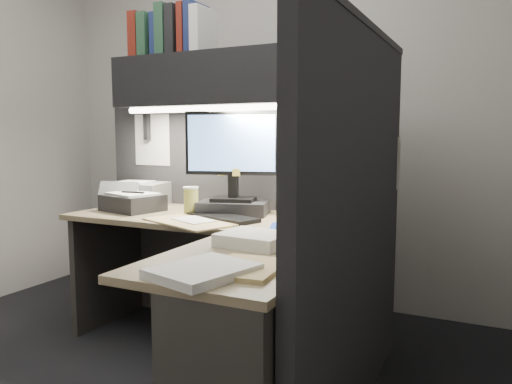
% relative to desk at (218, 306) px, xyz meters
% --- Properties ---
extents(floor, '(3.50, 3.50, 0.00)m').
position_rel_desk_xyz_m(floor, '(-0.43, 0.00, -0.44)').
color(floor, black).
rests_on(floor, ground).
extents(wall_back, '(3.50, 0.04, 2.70)m').
position_rel_desk_xyz_m(wall_back, '(-0.43, 1.50, 0.91)').
color(wall_back, '#B9B5B0').
rests_on(wall_back, floor).
extents(partition_back, '(1.90, 0.06, 1.60)m').
position_rel_desk_xyz_m(partition_back, '(-0.40, 0.93, 0.36)').
color(partition_back, black).
rests_on(partition_back, floor).
extents(partition_right, '(0.06, 1.50, 1.60)m').
position_rel_desk_xyz_m(partition_right, '(0.55, 0.18, 0.36)').
color(partition_right, black).
rests_on(partition_right, floor).
extents(desk, '(1.70, 1.53, 0.73)m').
position_rel_desk_xyz_m(desk, '(0.00, 0.00, 0.00)').
color(desk, '#837453').
rests_on(desk, floor).
extents(overhead_shelf, '(1.55, 0.34, 0.30)m').
position_rel_desk_xyz_m(overhead_shelf, '(-0.30, 0.75, 1.06)').
color(overhead_shelf, black).
rests_on(overhead_shelf, partition_back).
extents(task_light_tube, '(1.32, 0.04, 0.04)m').
position_rel_desk_xyz_m(task_light_tube, '(-0.30, 0.61, 0.89)').
color(task_light_tube, white).
rests_on(task_light_tube, overhead_shelf).
extents(monitor, '(0.53, 0.34, 0.59)m').
position_rel_desk_xyz_m(monitor, '(-0.28, 0.66, 0.52)').
color(monitor, black).
rests_on(monitor, desk).
extents(keyboard, '(0.47, 0.29, 0.02)m').
position_rel_desk_xyz_m(keyboard, '(-0.25, 0.49, 0.30)').
color(keyboard, black).
rests_on(keyboard, desk).
extents(mousepad, '(0.25, 0.24, 0.00)m').
position_rel_desk_xyz_m(mousepad, '(0.16, 0.45, 0.29)').
color(mousepad, navy).
rests_on(mousepad, desk).
extents(mouse, '(0.09, 0.11, 0.04)m').
position_rel_desk_xyz_m(mouse, '(0.14, 0.44, 0.31)').
color(mouse, black).
rests_on(mouse, mousepad).
extents(telephone, '(0.25, 0.26, 0.08)m').
position_rel_desk_xyz_m(telephone, '(0.35, 0.64, 0.33)').
color(telephone, '#B6B08C').
rests_on(telephone, desk).
extents(coffee_cup, '(0.10, 0.10, 0.15)m').
position_rel_desk_xyz_m(coffee_cup, '(-0.48, 0.54, 0.36)').
color(coffee_cup, '#AE9C45').
rests_on(coffee_cup, desk).
extents(printer, '(0.42, 0.37, 0.15)m').
position_rel_desk_xyz_m(printer, '(-1.03, 0.74, 0.36)').
color(printer, gray).
rests_on(printer, desk).
extents(notebook_stack, '(0.38, 0.34, 0.10)m').
position_rel_desk_xyz_m(notebook_stack, '(-0.89, 0.53, 0.34)').
color(notebook_stack, black).
rests_on(notebook_stack, desk).
extents(open_folder, '(0.58, 0.49, 0.01)m').
position_rel_desk_xyz_m(open_folder, '(-0.35, 0.35, 0.29)').
color(open_folder, tan).
rests_on(open_folder, desk).
extents(paper_stack_a, '(0.29, 0.25, 0.05)m').
position_rel_desk_xyz_m(paper_stack_a, '(0.18, -0.01, 0.31)').
color(paper_stack_a, white).
rests_on(paper_stack_a, desk).
extents(paper_stack_b, '(0.32, 0.37, 0.03)m').
position_rel_desk_xyz_m(paper_stack_b, '(0.23, -0.49, 0.30)').
color(paper_stack_b, white).
rests_on(paper_stack_b, desk).
extents(manila_stack, '(0.25, 0.31, 0.02)m').
position_rel_desk_xyz_m(manila_stack, '(0.33, -0.36, 0.30)').
color(manila_stack, tan).
rests_on(manila_stack, desk).
extents(binder_row, '(0.52, 0.25, 0.31)m').
position_rel_desk_xyz_m(binder_row, '(-0.74, 0.76, 1.35)').
color(binder_row, maroon).
rests_on(binder_row, overhead_shelf).
extents(pinned_papers, '(1.76, 1.31, 0.51)m').
position_rel_desk_xyz_m(pinned_papers, '(-0.00, 0.56, 0.61)').
color(pinned_papers, white).
rests_on(pinned_papers, partition_back).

